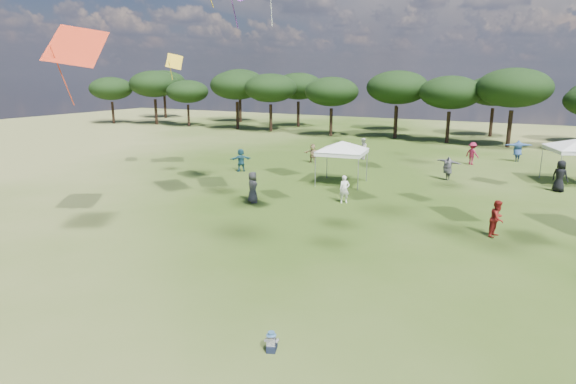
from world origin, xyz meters
name	(u,v)px	position (x,y,z in m)	size (l,w,h in m)	color
tree_line	(506,90)	(2.39, 47.41, 5.42)	(108.78, 17.63, 7.77)	black
tent_left	(342,143)	(-5.06, 21.46, 2.67)	(5.84, 5.84, 3.10)	gray
toddler	(271,342)	(0.63, 2.44, 0.25)	(0.42, 0.45, 0.56)	black
festival_crowd	(454,169)	(1.21, 25.72, 0.85)	(29.24, 22.28, 1.93)	#303135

